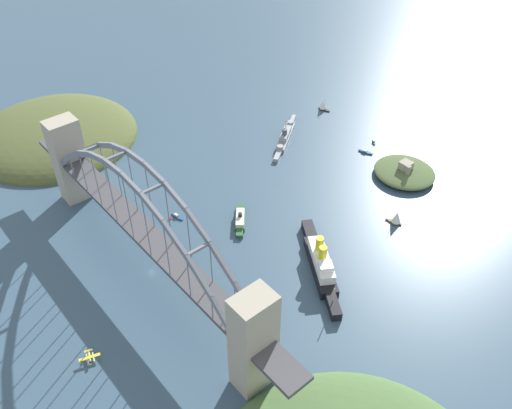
{
  "coord_description": "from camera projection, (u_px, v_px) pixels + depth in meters",
  "views": [
    {
      "loc": [
        205.78,
        -94.18,
        233.04
      ],
      "look_at": [
        0.0,
        80.28,
        8.0
      ],
      "focal_mm": 37.99,
      "sensor_mm": 36.0,
      "label": 1
    }
  ],
  "objects": [
    {
      "name": "ocean_liner",
      "position": [
        321.0,
        263.0,
        314.79
      ],
      "size": [
        68.21,
        46.17,
        19.62
      ],
      "color": "black",
      "rests_on": "ground"
    },
    {
      "name": "harbor_arch_bridge",
      "position": [
        144.0,
        232.0,
        296.27
      ],
      "size": [
        247.82,
        19.36,
        75.89
      ],
      "color": "#ADA38E",
      "rests_on": "ground"
    },
    {
      "name": "small_boat_4",
      "position": [
        323.0,
        105.0,
        457.71
      ],
      "size": [
        10.92,
        6.84,
        10.55
      ],
      "color": "black",
      "rests_on": "ground"
    },
    {
      "name": "small_boat_1",
      "position": [
        365.0,
        152.0,
        410.6
      ],
      "size": [
        11.16,
        4.73,
        2.23
      ],
      "color": "#234C8C",
      "rests_on": "ground"
    },
    {
      "name": "small_boat_2",
      "position": [
        374.0,
        142.0,
        421.26
      ],
      "size": [
        6.11,
        5.69,
        2.13
      ],
      "color": "#2D6B3D",
      "rests_on": "ground"
    },
    {
      "name": "fort_island_mid_harbor",
      "position": [
        405.0,
        172.0,
        386.63
      ],
      "size": [
        43.78,
        42.34,
        12.42
      ],
      "color": "#4C6038",
      "rests_on": "ground"
    },
    {
      "name": "channel_marker_buoy",
      "position": [
        170.0,
        218.0,
        351.63
      ],
      "size": [
        2.2,
        2.2,
        2.75
      ],
      "color": "red",
      "rests_on": "ground"
    },
    {
      "name": "naval_cruiser",
      "position": [
        285.0,
        136.0,
        423.6
      ],
      "size": [
        40.54,
        56.68,
        16.69
      ],
      "color": "gray",
      "rests_on": "ground"
    },
    {
      "name": "ground_plane",
      "position": [
        151.0,
        272.0,
        316.58
      ],
      "size": [
        1400.0,
        1400.0,
        0.0
      ],
      "primitive_type": "plane",
      "color": "#385166"
    },
    {
      "name": "harbor_ferry_steamer",
      "position": [
        240.0,
        219.0,
        348.5
      ],
      "size": [
        26.25,
        23.65,
        7.84
      ],
      "color": "#23512D",
      "rests_on": "ground"
    },
    {
      "name": "seaplane_taxiing_near_bridge",
      "position": [
        90.0,
        357.0,
        269.52
      ],
      "size": [
        8.46,
        10.56,
        4.68
      ],
      "color": "#B7B7B2",
      "rests_on": "ground"
    },
    {
      "name": "small_boat_3",
      "position": [
        397.0,
        217.0,
        346.24
      ],
      "size": [
        10.65,
        7.43,
        10.42
      ],
      "color": "brown",
      "rests_on": "ground"
    },
    {
      "name": "headland_west_shore",
      "position": [
        52.0,
        137.0,
        428.24
      ],
      "size": [
        131.07,
        127.68,
        30.88
      ],
      "color": "#4C562D",
      "rests_on": "ground"
    },
    {
      "name": "small_boat_0",
      "position": [
        177.0,
        216.0,
        353.39
      ],
      "size": [
        10.11,
        3.0,
        2.21
      ],
      "color": "#234C8C",
      "rests_on": "ground"
    }
  ]
}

